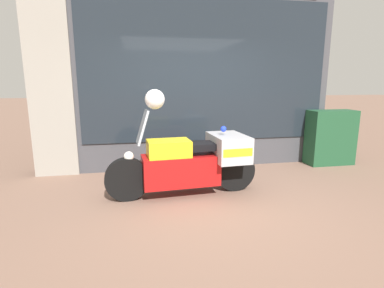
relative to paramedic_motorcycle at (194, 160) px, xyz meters
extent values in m
plane|color=#7A5B4C|center=(0.20, -0.43, -0.52)|extent=(60.00, 60.00, 0.00)
cube|color=#424247|center=(0.20, 1.57, 1.28)|extent=(5.65, 0.40, 3.59)
cube|color=gray|center=(-2.25, 1.60, 1.28)|extent=(0.74, 0.55, 3.59)
cube|color=#1E262D|center=(0.54, 1.36, 1.33)|extent=(4.67, 0.02, 2.59)
cube|color=slate|center=(0.50, 1.58, -0.24)|extent=(4.45, 0.30, 0.55)
cube|color=silver|center=(0.50, 1.72, 0.69)|extent=(4.45, 0.02, 1.36)
cube|color=beige|center=(0.50, 1.58, 1.36)|extent=(4.45, 0.30, 0.02)
cube|color=black|center=(-1.06, 1.58, 1.40)|extent=(0.18, 0.04, 0.06)
cube|color=#B7B2A8|center=(-0.02, 1.58, 1.40)|extent=(0.18, 0.04, 0.06)
cube|color=maroon|center=(1.02, 1.58, 1.40)|extent=(0.18, 0.04, 0.06)
cube|color=navy|center=(2.07, 1.58, 1.40)|extent=(0.18, 0.04, 0.06)
cube|color=#2D8E42|center=(-1.05, 1.52, 0.17)|extent=(0.19, 0.02, 0.27)
cube|color=yellow|center=(-0.02, 1.52, 0.17)|extent=(0.19, 0.03, 0.27)
cube|color=orange|center=(1.02, 1.52, 0.17)|extent=(0.19, 0.02, 0.27)
cube|color=red|center=(2.05, 1.52, 0.17)|extent=(0.19, 0.03, 0.27)
cylinder|color=black|center=(-0.99, -0.06, -0.21)|extent=(0.63, 0.18, 0.62)
cylinder|color=black|center=(0.65, 0.04, -0.21)|extent=(0.63, 0.18, 0.62)
cube|color=#B71414|center=(-0.21, -0.01, -0.13)|extent=(1.14, 0.52, 0.44)
cube|color=yellow|center=(-0.38, -0.02, 0.19)|extent=(0.63, 0.45, 0.26)
cube|color=black|center=(0.04, 0.00, 0.21)|extent=(0.67, 0.38, 0.10)
cube|color=#B7B7BC|center=(0.53, 0.03, 0.17)|extent=(0.53, 0.79, 0.38)
cube|color=yellow|center=(0.53, 0.03, 0.17)|extent=(0.48, 0.79, 0.11)
cube|color=#B2BCC6|center=(-0.74, -0.05, 0.53)|extent=(0.19, 0.33, 0.48)
sphere|color=white|center=(-0.94, -0.06, 0.12)|extent=(0.14, 0.14, 0.14)
sphere|color=blue|center=(0.45, 0.03, 0.45)|extent=(0.09, 0.09, 0.09)
cube|color=#1E4C2D|center=(3.05, 1.13, 0.03)|extent=(0.93, 0.42, 1.10)
sphere|color=white|center=(-0.56, -0.04, 0.91)|extent=(0.27, 0.27, 0.27)
camera|label=1|loc=(-0.84, -4.20, 1.14)|focal=28.00mm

